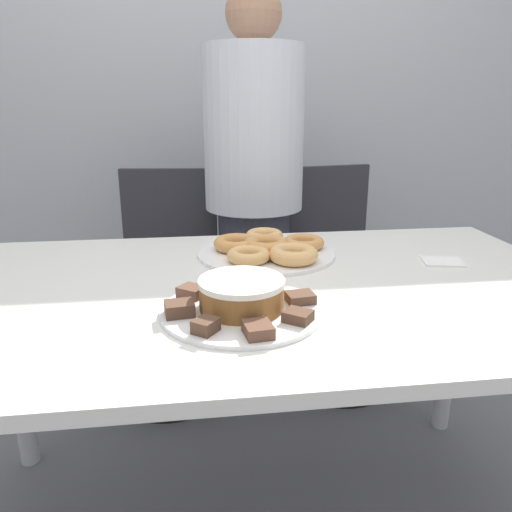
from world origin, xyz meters
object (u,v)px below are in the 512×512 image
(plate_cake, at_px, (242,310))
(office_chair_right, at_px, (337,282))
(plate_donuts, at_px, (266,253))
(frosted_cake, at_px, (242,294))
(person_standing, at_px, (254,194))
(napkin, at_px, (443,262))
(office_chair_left, at_px, (168,290))

(plate_cake, bearing_deg, office_chair_right, 62.71)
(plate_donuts, relative_size, frosted_cake, 2.19)
(person_standing, distance_m, plate_donuts, 0.62)
(office_chair_right, xyz_separation_m, frosted_cake, (-0.51, -0.99, 0.36))
(office_chair_right, distance_m, napkin, 0.80)
(napkin, bearing_deg, person_standing, 119.28)
(plate_donuts, bearing_deg, person_standing, 85.94)
(office_chair_left, height_order, office_chair_right, same)
(person_standing, xyz_separation_m, napkin, (0.42, -0.75, -0.06))
(napkin, bearing_deg, plate_donuts, 163.88)
(plate_donuts, xyz_separation_m, frosted_cake, (-0.11, -0.39, 0.04))
(napkin, bearing_deg, office_chair_left, 136.85)
(person_standing, bearing_deg, plate_donuts, -94.06)
(frosted_cake, distance_m, napkin, 0.63)
(plate_cake, bearing_deg, napkin, 24.30)
(plate_cake, relative_size, frosted_cake, 1.90)
(office_chair_right, distance_m, plate_cake, 1.16)
(office_chair_left, bearing_deg, napkin, -36.58)
(frosted_cake, bearing_deg, napkin, 24.30)
(plate_cake, xyz_separation_m, plate_donuts, (0.11, 0.39, 0.00))
(frosted_cake, bearing_deg, office_chair_right, 62.71)
(office_chair_left, distance_m, napkin, 1.11)
(plate_cake, distance_m, plate_donuts, 0.41)
(plate_cake, bearing_deg, frosted_cake, 0.00)
(person_standing, relative_size, office_chair_left, 1.73)
(person_standing, height_order, frosted_cake, person_standing)
(frosted_cake, bearing_deg, plate_donuts, 74.15)
(plate_donuts, bearing_deg, frosted_cake, -105.85)
(office_chair_left, relative_size, frosted_cake, 5.15)
(person_standing, distance_m, plate_cake, 1.02)
(office_chair_right, relative_size, plate_cake, 2.71)
(person_standing, xyz_separation_m, office_chair_right, (0.35, -0.02, -0.38))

